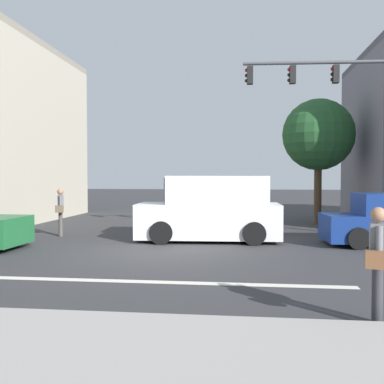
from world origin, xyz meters
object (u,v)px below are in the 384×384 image
object	(u,v)px
van_crossing_center	(211,210)
pedestrian_foreground_with_bag	(378,258)
street_tree	(318,135)
traffic_light_mast	(347,111)
pedestrian_mid_crossing	(60,209)

from	to	relation	value
van_crossing_center	pedestrian_foreground_with_bag	bearing A→B (deg)	-69.86
street_tree	traffic_light_mast	size ratio (longest dim) A/B	0.88
pedestrian_mid_crossing	van_crossing_center	bearing A→B (deg)	-5.41
traffic_light_mast	pedestrian_foreground_with_bag	size ratio (longest dim) A/B	3.71
traffic_light_mast	pedestrian_mid_crossing	distance (m)	10.41
street_tree	traffic_light_mast	xyz separation A→B (m)	(0.26, -4.18, 0.43)
traffic_light_mast	van_crossing_center	distance (m)	5.70
van_crossing_center	street_tree	bearing A→B (deg)	51.88
street_tree	traffic_light_mast	world-z (taller)	traffic_light_mast
pedestrian_foreground_with_bag	pedestrian_mid_crossing	bearing A→B (deg)	134.18
traffic_light_mast	pedestrian_mid_crossing	size ratio (longest dim) A/B	3.71
street_tree	van_crossing_center	xyz separation A→B (m)	(-4.23, -5.39, -2.87)
pedestrian_mid_crossing	pedestrian_foreground_with_bag	bearing A→B (deg)	-45.82
van_crossing_center	pedestrian_mid_crossing	bearing A→B (deg)	174.59
street_tree	pedestrian_foreground_with_bag	distance (m)	13.77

